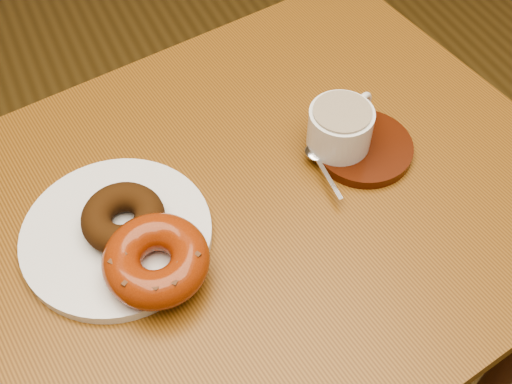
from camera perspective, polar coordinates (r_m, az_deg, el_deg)
name	(u,v)px	position (r m, az deg, el deg)	size (l,w,h in m)	color
cafe_table	(244,260)	(0.94, -1.10, -6.03)	(0.97, 0.78, 0.83)	brown
donut_plate	(117,235)	(0.82, -12.27, -3.72)	(0.24, 0.24, 0.01)	silver
donut_cinnamon	(123,218)	(0.80, -11.72, -2.28)	(0.10, 0.10, 0.04)	#381E0B
donut_caramel	(156,260)	(0.75, -8.88, -6.01)	(0.14, 0.14, 0.05)	maroon
saucer	(363,148)	(0.90, 9.51, 3.91)	(0.14, 0.14, 0.01)	#3B1408
coffee_cup	(341,126)	(0.87, 7.55, 5.80)	(0.11, 0.09, 0.06)	silver
teaspoon	(316,158)	(0.87, 5.39, 3.04)	(0.02, 0.10, 0.01)	silver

